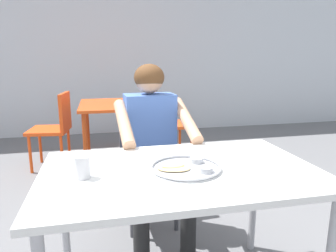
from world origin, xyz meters
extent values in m
cube|color=silver|center=(0.00, 3.87, 1.70)|extent=(12.00, 0.12, 3.40)
cube|color=white|center=(0.02, 0.01, 0.72)|extent=(1.28, 0.80, 0.03)
cylinder|color=#B2B2B7|center=(-0.56, 0.35, 0.35)|extent=(0.04, 0.04, 0.70)
cylinder|color=#B2B2B7|center=(0.60, 0.35, 0.35)|extent=(0.04, 0.04, 0.70)
cylinder|color=#B7BABF|center=(0.04, -0.01, 0.73)|extent=(0.33, 0.33, 0.01)
torus|color=#B7BABF|center=(0.04, -0.01, 0.74)|extent=(0.33, 0.33, 0.01)
cylinder|color=#B2B5BA|center=(0.12, -0.07, 0.75)|extent=(0.07, 0.07, 0.02)
cylinder|color=#9E4714|center=(0.12, -0.07, 0.75)|extent=(0.06, 0.06, 0.01)
cylinder|color=#B2B5BA|center=(0.12, 0.06, 0.75)|extent=(0.07, 0.07, 0.02)
cylinder|color=maroon|center=(0.12, 0.06, 0.75)|extent=(0.06, 0.06, 0.01)
ellipsoid|color=#DBB77A|center=(-0.02, -0.01, 0.74)|extent=(0.17, 0.14, 0.01)
ellipsoid|color=tan|center=(-0.02, 0.01, 0.75)|extent=(0.11, 0.06, 0.01)
cylinder|color=silver|center=(-0.42, -0.01, 0.78)|extent=(0.07, 0.07, 0.10)
cylinder|color=#593319|center=(-0.42, -0.01, 0.81)|extent=(0.06, 0.06, 0.02)
cube|color=#3F3F44|center=(0.00, 0.81, 0.42)|extent=(0.42, 0.41, 0.04)
cube|color=#3F3F44|center=(-0.01, 0.99, 0.63)|extent=(0.38, 0.06, 0.39)
cylinder|color=#3F3F44|center=(0.17, 0.67, 0.20)|extent=(0.03, 0.03, 0.41)
cylinder|color=#3F3F44|center=(-0.15, 0.65, 0.20)|extent=(0.03, 0.03, 0.41)
cylinder|color=#3F3F44|center=(0.15, 0.98, 0.20)|extent=(0.03, 0.03, 0.41)
cylinder|color=#3F3F44|center=(-0.17, 0.96, 0.20)|extent=(0.03, 0.03, 0.41)
cylinder|color=#262626|center=(0.17, 0.37, 0.22)|extent=(0.10, 0.10, 0.44)
cylinder|color=#262626|center=(0.16, 0.57, 0.48)|extent=(0.14, 0.41, 0.12)
cylinder|color=#262626|center=(-0.13, 0.36, 0.22)|extent=(0.10, 0.10, 0.44)
cylinder|color=#262626|center=(-0.14, 0.56, 0.48)|extent=(0.14, 0.41, 0.12)
cube|color=#4C72C6|center=(0.00, 0.76, 0.74)|extent=(0.35, 0.22, 0.51)
cylinder|color=tan|center=(0.22, 0.60, 0.84)|extent=(0.10, 0.46, 0.25)
cylinder|color=tan|center=(-0.19, 0.57, 0.84)|extent=(0.10, 0.46, 0.25)
sphere|color=tan|center=(0.00, 0.76, 1.09)|extent=(0.19, 0.19, 0.19)
ellipsoid|color=brown|center=(0.00, 0.76, 1.11)|extent=(0.21, 0.20, 0.18)
cube|color=#E04C19|center=(-0.18, 2.32, 0.70)|extent=(0.76, 0.95, 0.03)
cylinder|color=#B33D14|center=(-0.50, 1.90, 0.34)|extent=(0.04, 0.04, 0.68)
cylinder|color=#B33D14|center=(0.14, 1.90, 0.34)|extent=(0.04, 0.04, 0.68)
cylinder|color=#B33D14|center=(-0.50, 2.73, 0.34)|extent=(0.04, 0.04, 0.68)
cylinder|color=#B33D14|center=(0.14, 2.73, 0.34)|extent=(0.04, 0.04, 0.68)
cube|color=#EF4A17|center=(-0.91, 2.28, 0.44)|extent=(0.47, 0.48, 0.04)
cube|color=#EF4A17|center=(-0.72, 2.26, 0.66)|extent=(0.09, 0.41, 0.40)
cylinder|color=#EF4A17|center=(-1.10, 2.13, 0.21)|extent=(0.03, 0.03, 0.42)
cylinder|color=#EF4A17|center=(-1.05, 2.48, 0.21)|extent=(0.03, 0.03, 0.42)
cylinder|color=#EF4A17|center=(-0.76, 2.09, 0.21)|extent=(0.03, 0.03, 0.42)
cylinder|color=#EF4A17|center=(-0.72, 2.43, 0.21)|extent=(0.03, 0.03, 0.42)
cube|color=#DF4E1A|center=(0.55, 2.34, 0.41)|extent=(0.50, 0.49, 0.04)
cube|color=#DF4E1A|center=(0.35, 2.30, 0.63)|extent=(0.11, 0.39, 0.39)
cylinder|color=#DF4E1A|center=(0.69, 2.54, 0.20)|extent=(0.03, 0.03, 0.40)
cylinder|color=#DF4E1A|center=(0.75, 2.21, 0.20)|extent=(0.03, 0.03, 0.40)
cylinder|color=#DF4E1A|center=(0.34, 2.47, 0.20)|extent=(0.03, 0.03, 0.40)
cylinder|color=#DF4E1A|center=(0.41, 2.14, 0.20)|extent=(0.03, 0.03, 0.40)
camera|label=1|loc=(-0.33, -1.31, 1.24)|focal=32.99mm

